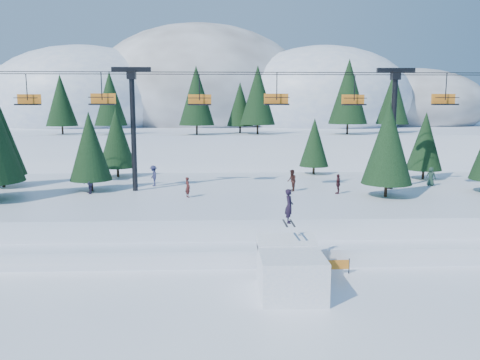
{
  "coord_description": "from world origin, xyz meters",
  "views": [
    {
      "loc": [
        -1.66,
        -21.52,
        9.42
      ],
      "look_at": [
        -0.56,
        6.0,
        5.2
      ],
      "focal_mm": 35.0,
      "sensor_mm": 36.0,
      "label": 1
    }
  ],
  "objects_px": {
    "banner_far": "(426,256)",
    "chairlift": "(256,110)",
    "banner_near": "(325,265)",
    "jump_kicker": "(290,270)"
  },
  "relations": [
    {
      "from": "jump_kicker",
      "to": "banner_far",
      "type": "xyz_separation_m",
      "value": [
        8.91,
        4.06,
        -0.67
      ]
    },
    {
      "from": "chairlift",
      "to": "banner_far",
      "type": "relative_size",
      "value": 16.54
    },
    {
      "from": "banner_near",
      "to": "chairlift",
      "type": "bearing_deg",
      "value": 101.89
    },
    {
      "from": "banner_near",
      "to": "banner_far",
      "type": "relative_size",
      "value": 1.03
    },
    {
      "from": "jump_kicker",
      "to": "banner_far",
      "type": "relative_size",
      "value": 1.86
    },
    {
      "from": "chairlift",
      "to": "banner_far",
      "type": "height_order",
      "value": "chairlift"
    },
    {
      "from": "jump_kicker",
      "to": "chairlift",
      "type": "bearing_deg",
      "value": 91.93
    },
    {
      "from": "banner_far",
      "to": "chairlift",
      "type": "bearing_deg",
      "value": 126.95
    },
    {
      "from": "chairlift",
      "to": "banner_near",
      "type": "height_order",
      "value": "chairlift"
    },
    {
      "from": "chairlift",
      "to": "banner_near",
      "type": "bearing_deg",
      "value": -78.11
    }
  ]
}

